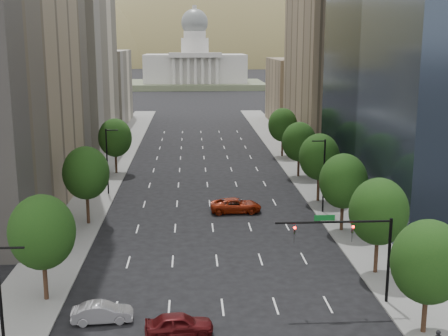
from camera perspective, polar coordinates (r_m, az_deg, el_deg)
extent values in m
cube|color=slate|center=(76.28, -13.14, -3.48)|extent=(6.00, 200.00, 0.15)
cube|color=slate|center=(77.22, 10.19, -3.16)|extent=(6.00, 200.00, 0.15)
cube|color=beige|center=(117.58, -14.67, 10.49)|extent=(14.00, 30.00, 35.00)
cube|color=beige|center=(150.49, -12.06, 7.68)|extent=(14.00, 26.00, 18.00)
cube|color=#8C7759|center=(115.74, 10.51, 9.42)|extent=(14.00, 30.00, 30.00)
cube|color=#8C7759|center=(148.40, 7.39, 7.40)|extent=(14.00, 26.00, 16.00)
cylinder|color=#382316|center=(44.75, 18.93, -12.83)|extent=(0.36, 0.36, 3.75)
ellipsoid|color=black|center=(43.41, 19.25, -8.60)|extent=(5.20, 5.20, 5.98)
cylinder|color=#382316|center=(54.22, 14.58, -7.93)|extent=(0.36, 0.36, 4.00)
ellipsoid|color=black|center=(53.07, 14.80, -4.11)|extent=(5.20, 5.20, 5.98)
cylinder|color=#382316|center=(65.16, 11.39, -4.39)|extent=(0.36, 0.36, 3.90)
ellipsoid|color=black|center=(64.22, 11.53, -1.25)|extent=(5.20, 5.20, 5.98)
cylinder|color=#382316|center=(76.39, 9.15, -1.76)|extent=(0.36, 0.36, 4.10)
ellipsoid|color=black|center=(75.55, 9.25, 1.08)|extent=(5.20, 5.20, 5.98)
cylinder|color=#382316|center=(89.79, 7.25, 0.31)|extent=(0.36, 0.36, 3.80)
ellipsoid|color=black|center=(89.12, 7.31, 2.56)|extent=(5.20, 5.20, 5.98)
cylinder|color=#382316|center=(105.25, 5.68, 2.17)|extent=(0.36, 0.36, 4.00)
ellipsoid|color=black|center=(104.66, 5.73, 4.19)|extent=(5.20, 5.20, 5.98)
cylinder|color=#382316|center=(49.39, -16.99, -10.11)|extent=(0.36, 0.36, 4.00)
ellipsoid|color=black|center=(48.12, -17.27, -5.96)|extent=(5.20, 5.20, 5.98)
cylinder|color=#382316|center=(67.90, -13.10, -3.68)|extent=(0.36, 0.36, 4.15)
ellipsoid|color=black|center=(66.95, -13.26, -0.46)|extent=(5.20, 5.20, 5.98)
cylinder|color=#382316|center=(92.93, -10.45, 0.66)|extent=(0.36, 0.36, 3.95)
ellipsoid|color=black|center=(92.26, -10.54, 2.92)|extent=(5.20, 5.20, 5.98)
cylinder|color=black|center=(70.97, 9.68, -0.82)|extent=(0.20, 0.20, 9.00)
cylinder|color=black|center=(69.96, 9.16, 2.60)|extent=(1.60, 0.14, 0.14)
cylinder|color=black|center=(37.71, -20.78, -13.45)|extent=(0.20, 0.20, 9.00)
cylinder|color=black|center=(35.88, -20.08, -7.30)|extent=(1.60, 0.14, 0.14)
cylinder|color=black|center=(79.74, -11.29, 0.56)|extent=(0.20, 0.20, 9.00)
cylinder|color=black|center=(78.88, -10.84, 3.63)|extent=(1.60, 0.14, 0.14)
cylinder|color=black|center=(48.08, 15.71, -8.73)|extent=(0.24, 0.24, 7.00)
cylinder|color=black|center=(45.76, 10.59, -5.18)|extent=(9.00, 0.18, 0.18)
imported|color=black|center=(46.30, 12.37, -5.77)|extent=(0.18, 0.22, 1.10)
imported|color=black|center=(45.31, 6.85, -5.96)|extent=(0.18, 0.22, 1.10)
sphere|color=#FF0C07|center=(46.07, 12.44, -5.60)|extent=(0.20, 0.20, 0.20)
sphere|color=#FF0C07|center=(45.08, 6.90, -5.79)|extent=(0.20, 0.20, 0.20)
cube|color=#0C591E|center=(45.49, 9.75, -4.79)|extent=(1.60, 0.06, 0.45)
cube|color=#596647|center=(263.04, -2.81, 8.09)|extent=(60.00, 40.00, 2.50)
cube|color=silver|center=(262.62, -2.83, 9.67)|extent=(44.00, 26.00, 12.00)
cube|color=silver|center=(248.42, -2.81, 10.91)|extent=(22.00, 4.00, 2.00)
cylinder|color=silver|center=(262.36, -2.85, 11.74)|extent=(12.00, 12.00, 7.00)
cylinder|color=silver|center=(262.36, -2.86, 12.83)|extent=(9.60, 9.60, 3.00)
sphere|color=slate|center=(262.46, -2.87, 13.95)|extent=(11.60, 11.60, 11.60)
cylinder|color=silver|center=(262.70, -2.89, 15.22)|extent=(1.80, 1.80, 2.50)
ellipsoid|color=brown|center=(591.10, -16.87, 6.55)|extent=(380.00, 342.00, 190.00)
ellipsoid|color=brown|center=(616.96, 0.66, 6.47)|extent=(440.00, 396.00, 240.00)
ellipsoid|color=brown|center=(688.25, 14.80, 7.26)|extent=(360.00, 324.00, 200.00)
imported|color=#480C0E|center=(42.83, -4.39, -14.91)|extent=(4.99, 2.39, 1.64)
imported|color=#9D9DA2|center=(45.43, -11.74, -13.59)|extent=(4.60, 1.92, 1.48)
imported|color=maroon|center=(71.08, 1.15, -3.65)|extent=(6.27, 3.05, 1.72)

